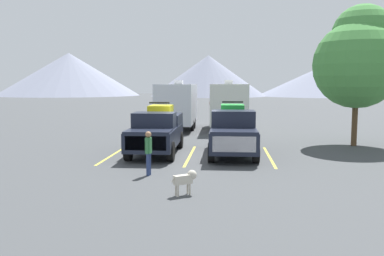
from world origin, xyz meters
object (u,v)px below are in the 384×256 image
(camper_trailer_a, at_px, (177,103))
(person_a, at_px, (148,150))
(camper_trailer_b, at_px, (229,104))
(pickup_truck_a, at_px, (157,130))
(dog, at_px, (187,178))
(pickup_truck_b, at_px, (233,130))

(camper_trailer_a, bearing_deg, person_a, -86.93)
(person_a, bearing_deg, camper_trailer_b, 79.04)
(pickup_truck_a, relative_size, camper_trailer_b, 0.68)
(pickup_truck_a, bearing_deg, camper_trailer_a, 91.58)
(person_a, height_order, dog, person_a)
(pickup_truck_a, distance_m, camper_trailer_a, 10.40)
(pickup_truck_a, relative_size, camper_trailer_a, 0.69)
(pickup_truck_b, relative_size, camper_trailer_a, 0.73)
(dog, bearing_deg, pickup_truck_a, 106.62)
(camper_trailer_b, bearing_deg, pickup_truck_a, -108.48)
(person_a, distance_m, dog, 3.04)
(pickup_truck_b, bearing_deg, camper_trailer_b, 91.06)
(camper_trailer_b, distance_m, person_a, 15.55)
(pickup_truck_b, xyz_separation_m, person_a, (-3.14, -4.88, -0.22))
(camper_trailer_a, relative_size, camper_trailer_b, 0.98)
(person_a, bearing_deg, pickup_truck_a, 96.24)
(pickup_truck_b, height_order, person_a, pickup_truck_b)
(camper_trailer_a, xyz_separation_m, person_a, (0.82, -15.20, -0.98))
(pickup_truck_b, bearing_deg, camper_trailer_a, 110.97)
(person_a, bearing_deg, pickup_truck_b, 57.23)
(dog, bearing_deg, pickup_truck_b, 78.69)
(pickup_truck_a, relative_size, dog, 7.26)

